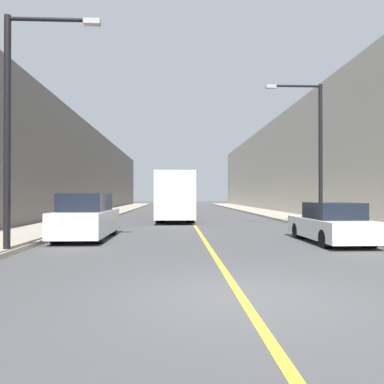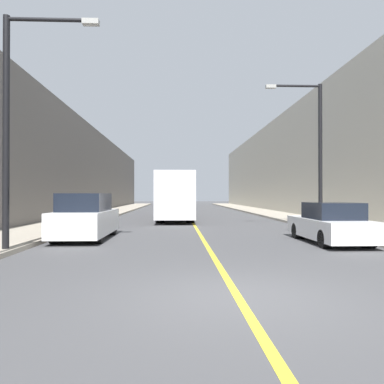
{
  "view_description": "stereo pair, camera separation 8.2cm",
  "coord_description": "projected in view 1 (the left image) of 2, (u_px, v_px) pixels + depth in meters",
  "views": [
    {
      "loc": [
        -1.14,
        -6.43,
        1.76
      ],
      "look_at": [
        -0.04,
        17.8,
        1.96
      ],
      "focal_mm": 35.0,
      "sensor_mm": 36.0,
      "label": 1
    },
    {
      "loc": [
        -1.06,
        -6.43,
        1.76
      ],
      "look_at": [
        -0.04,
        17.8,
        1.96
      ],
      "focal_mm": 35.0,
      "sensor_mm": 36.0,
      "label": 2
    }
  ],
  "objects": [
    {
      "name": "sidewalk_right",
      "position": [
        263.0,
        212.0,
        36.77
      ],
      "size": [
        3.29,
        72.0,
        0.15
      ],
      "primitive_type": "cube",
      "color": "#A89E8C",
      "rests_on": "ground"
    },
    {
      "name": "bus",
      "position": [
        175.0,
        196.0,
        27.41
      ],
      "size": [
        2.44,
        11.95,
        3.21
      ],
      "color": "silver",
      "rests_on": "ground"
    },
    {
      "name": "parked_suv_left",
      "position": [
        87.0,
        218.0,
        14.9
      ],
      "size": [
        1.86,
        4.73,
        1.83
      ],
      "color": "silver",
      "rests_on": "ground"
    },
    {
      "name": "ground_plane",
      "position": [
        241.0,
        297.0,
        6.46
      ],
      "size": [
        200.0,
        200.0,
        0.0
      ],
      "primitive_type": "plane",
      "color": "#474749"
    },
    {
      "name": "building_row_right",
      "position": [
        299.0,
        164.0,
        36.98
      ],
      "size": [
        4.0,
        72.0,
        9.7
      ],
      "primitive_type": "cube",
      "color": "#B7B2A3",
      "rests_on": "ground"
    },
    {
      "name": "sidewalk_left",
      "position": [
        109.0,
        213.0,
        36.09
      ],
      "size": [
        3.29,
        72.0,
        0.15
      ],
      "primitive_type": "cube",
      "color": "#A89E8C",
      "rests_on": "ground"
    },
    {
      "name": "building_row_left",
      "position": [
        71.0,
        170.0,
        35.96
      ],
      "size": [
        4.0,
        72.0,
        8.44
      ],
      "primitive_type": "cube",
      "color": "#66605B",
      "rests_on": "ground"
    },
    {
      "name": "street_lamp_left",
      "position": [
        17.0,
        113.0,
        11.22
      ],
      "size": [
        2.86,
        0.24,
        7.02
      ],
      "color": "black",
      "rests_on": "sidewalk_left"
    },
    {
      "name": "road_center_line",
      "position": [
        187.0,
        213.0,
        36.43
      ],
      "size": [
        0.16,
        72.0,
        0.01
      ],
      "primitive_type": "cube",
      "color": "gold",
      "rests_on": "ground"
    },
    {
      "name": "car_right_near",
      "position": [
        331.0,
        225.0,
        13.76
      ],
      "size": [
        1.82,
        4.55,
        1.49
      ],
      "color": "silver",
      "rests_on": "ground"
    },
    {
      "name": "street_lamp_right",
      "position": [
        315.0,
        144.0,
        18.79
      ],
      "size": [
        2.86,
        0.24,
        7.19
      ],
      "color": "black",
      "rests_on": "sidewalk_right"
    }
  ]
}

